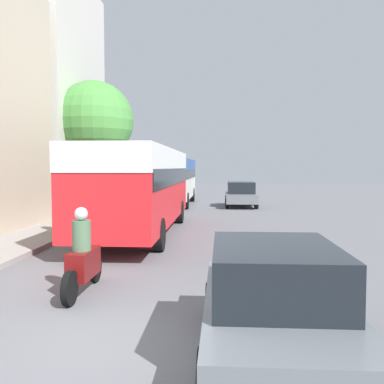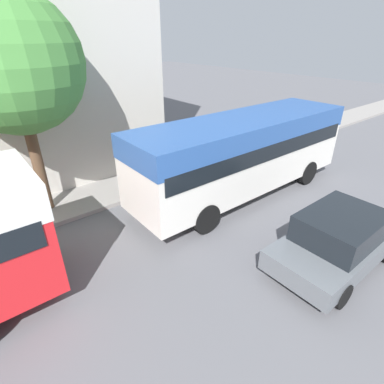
% 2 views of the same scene
% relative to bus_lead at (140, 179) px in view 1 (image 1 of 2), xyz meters
% --- Properties ---
extents(ground_plane, '(120.00, 120.00, 0.00)m').
position_rel_bus_lead_xyz_m(ground_plane, '(1.65, -10.21, -2.05)').
color(ground_plane, slate).
extents(building_far_terrace, '(6.88, 8.14, 12.97)m').
position_rel_bus_lead_xyz_m(building_far_terrace, '(-7.99, 7.80, 4.43)').
color(building_far_terrace, beige).
rests_on(building_far_terrace, ground_plane).
extents(bus_lead, '(2.63, 10.56, 3.17)m').
position_rel_bus_lead_xyz_m(bus_lead, '(0.00, 0.00, 0.00)').
color(bus_lead, red).
rests_on(bus_lead, ground_plane).
extents(bus_following, '(2.56, 9.21, 3.03)m').
position_rel_bus_lead_xyz_m(bus_following, '(-0.20, 12.47, -0.09)').
color(bus_following, silver).
rests_on(bus_following, ground_plane).
extents(motorcycle_behind_lead, '(0.39, 2.24, 1.73)m').
position_rel_bus_lead_xyz_m(motorcycle_behind_lead, '(0.28, -7.58, -1.37)').
color(motorcycle_behind_lead, maroon).
rests_on(motorcycle_behind_lead, ground_plane).
extents(car_crossing, '(1.96, 4.10, 1.58)m').
position_rel_bus_lead_xyz_m(car_crossing, '(4.28, 11.37, -1.24)').
color(car_crossing, slate).
rests_on(car_crossing, ground_plane).
extents(car_far_curb, '(1.88, 4.03, 1.50)m').
position_rel_bus_lead_xyz_m(car_far_curb, '(3.71, -10.25, -1.27)').
color(car_far_curb, slate).
rests_on(car_far_curb, ground_plane).
extents(pedestrian_near_curb, '(0.42, 0.42, 1.79)m').
position_rel_bus_lead_xyz_m(pedestrian_near_curb, '(-2.72, -0.75, -0.99)').
color(pedestrian_near_curb, '#232838').
rests_on(pedestrian_near_curb, sidewalk).
extents(street_tree, '(4.07, 4.07, 6.81)m').
position_rel_bus_lead_xyz_m(street_tree, '(-3.56, 6.08, 2.85)').
color(street_tree, brown).
rests_on(street_tree, sidewalk).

